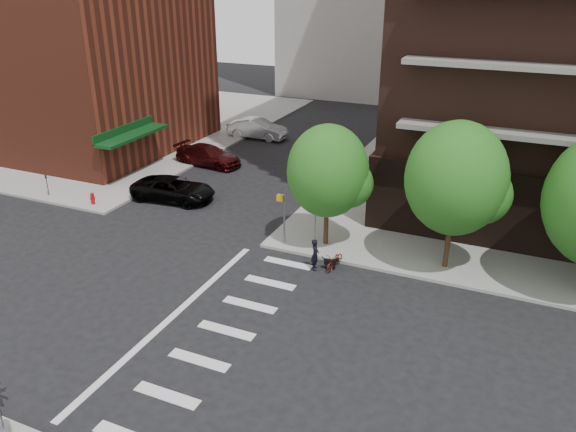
{
  "coord_description": "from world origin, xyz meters",
  "views": [
    {
      "loc": [
        12.6,
        -15.79,
        13.03
      ],
      "look_at": [
        3.0,
        6.0,
        2.5
      ],
      "focal_mm": 35.0,
      "sensor_mm": 36.0,
      "label": 1
    }
  ],
  "objects_px": {
    "fire_hydrant": "(93,198)",
    "dog_walker": "(315,255)",
    "parked_car_maroon": "(208,156)",
    "scooter": "(335,260)",
    "parked_car_black": "(173,189)",
    "parked_car_silver": "(257,129)"
  },
  "relations": [
    {
      "from": "parked_car_maroon",
      "to": "parked_car_silver",
      "type": "height_order",
      "value": "parked_car_silver"
    },
    {
      "from": "scooter",
      "to": "parked_car_black",
      "type": "bearing_deg",
      "value": 168.02
    },
    {
      "from": "fire_hydrant",
      "to": "dog_walker",
      "type": "distance_m",
      "value": 15.0
    },
    {
      "from": "fire_hydrant",
      "to": "parked_car_silver",
      "type": "xyz_separation_m",
      "value": [
        2.39,
        17.11,
        0.27
      ]
    },
    {
      "from": "fire_hydrant",
      "to": "dog_walker",
      "type": "relative_size",
      "value": 0.47
    },
    {
      "from": "parked_car_maroon",
      "to": "dog_walker",
      "type": "relative_size",
      "value": 3.21
    },
    {
      "from": "parked_car_black",
      "to": "parked_car_maroon",
      "type": "distance_m",
      "value": 6.79
    },
    {
      "from": "parked_car_black",
      "to": "dog_walker",
      "type": "relative_size",
      "value": 3.3
    },
    {
      "from": "parked_car_silver",
      "to": "scooter",
      "type": "bearing_deg",
      "value": -145.01
    },
    {
      "from": "parked_car_black",
      "to": "dog_walker",
      "type": "bearing_deg",
      "value": -117.62
    },
    {
      "from": "parked_car_black",
      "to": "scooter",
      "type": "height_order",
      "value": "parked_car_black"
    },
    {
      "from": "fire_hydrant",
      "to": "parked_car_silver",
      "type": "distance_m",
      "value": 17.27
    },
    {
      "from": "parked_car_black",
      "to": "dog_walker",
      "type": "distance_m",
      "value": 11.98
    },
    {
      "from": "parked_car_maroon",
      "to": "parked_car_silver",
      "type": "relative_size",
      "value": 0.99
    },
    {
      "from": "fire_hydrant",
      "to": "parked_car_black",
      "type": "xyz_separation_m",
      "value": [
        3.83,
        2.79,
        0.16
      ]
    },
    {
      "from": "parked_car_maroon",
      "to": "fire_hydrant",
      "type": "bearing_deg",
      "value": 170.63
    },
    {
      "from": "parked_car_maroon",
      "to": "scooter",
      "type": "relative_size",
      "value": 3.28
    },
    {
      "from": "fire_hydrant",
      "to": "parked_car_black",
      "type": "height_order",
      "value": "parked_car_black"
    },
    {
      "from": "dog_walker",
      "to": "parked_car_black",
      "type": "bearing_deg",
      "value": 45.78
    },
    {
      "from": "fire_hydrant",
      "to": "parked_car_maroon",
      "type": "relative_size",
      "value": 0.15
    },
    {
      "from": "fire_hydrant",
      "to": "parked_car_black",
      "type": "bearing_deg",
      "value": 36.14
    },
    {
      "from": "parked_car_black",
      "to": "scooter",
      "type": "xyz_separation_m",
      "value": [
        11.89,
        -4.09,
        -0.31
      ]
    }
  ]
}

